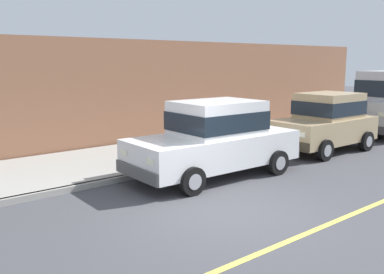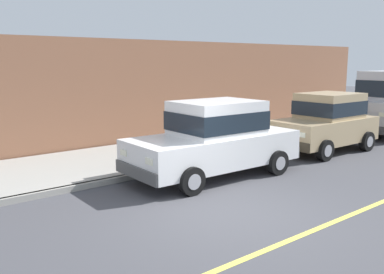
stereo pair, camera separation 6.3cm
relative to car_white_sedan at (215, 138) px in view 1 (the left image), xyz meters
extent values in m
plane|color=#424247|center=(2.14, -1.69, -0.98)|extent=(80.00, 80.00, 0.00)
cube|color=gray|center=(-1.06, -1.69, -0.91)|extent=(0.16, 64.00, 0.14)
cube|color=#99968E|center=(-2.86, -1.69, -0.91)|extent=(3.60, 64.00, 0.14)
cube|color=#E0D64C|center=(3.74, -1.69, -0.98)|extent=(0.12, 57.60, 0.01)
cube|color=white|center=(0.00, -0.04, -0.28)|extent=(1.93, 4.55, 0.76)
cube|color=white|center=(0.00, 0.06, 0.52)|extent=(1.64, 2.14, 0.84)
cube|color=#19232D|center=(0.00, 0.06, 0.45)|extent=(1.68, 2.18, 0.46)
cube|color=#505050|center=(-0.06, -2.24, -0.52)|extent=(1.77, 0.25, 0.28)
cube|color=#505050|center=(0.06, 2.16, -0.52)|extent=(1.77, 0.25, 0.28)
cylinder|color=black|center=(0.86, -1.46, -0.66)|extent=(0.24, 0.65, 0.64)
cylinder|color=#9E9EA3|center=(0.86, -1.46, -0.66)|extent=(0.25, 0.36, 0.35)
cylinder|color=black|center=(-0.94, -1.41, -0.66)|extent=(0.24, 0.65, 0.64)
cylinder|color=#9E9EA3|center=(-0.94, -1.41, -0.66)|extent=(0.25, 0.36, 0.35)
cylinder|color=black|center=(0.94, 1.33, -0.66)|extent=(0.24, 0.65, 0.64)
cylinder|color=#9E9EA3|center=(0.94, 1.33, -0.66)|extent=(0.25, 0.36, 0.35)
cylinder|color=black|center=(-0.86, 1.38, -0.66)|extent=(0.24, 0.65, 0.64)
cylinder|color=#9E9EA3|center=(-0.86, 1.38, -0.66)|extent=(0.25, 0.36, 0.35)
cube|color=#EAEACC|center=(0.49, -2.28, -0.17)|extent=(0.28, 0.09, 0.14)
cube|color=#EAEACC|center=(-0.62, -2.25, -0.17)|extent=(0.28, 0.09, 0.14)
cube|color=tan|center=(-0.02, 4.77, -0.28)|extent=(1.78, 3.73, 0.76)
cube|color=tan|center=(-0.01, 5.02, 0.50)|extent=(1.54, 1.92, 0.80)
cube|color=#19232D|center=(-0.01, 5.02, 0.44)|extent=(1.58, 1.96, 0.44)
cube|color=#3E3527|center=(-0.05, 2.97, -0.52)|extent=(1.69, 0.23, 0.28)
cube|color=#3E3527|center=(0.01, 6.57, -0.52)|extent=(1.69, 0.23, 0.28)
cylinder|color=black|center=(0.82, 3.61, -0.66)|extent=(0.23, 0.64, 0.64)
cylinder|color=#9E9EA3|center=(0.82, 3.61, -0.66)|extent=(0.25, 0.36, 0.35)
cylinder|color=black|center=(-0.90, 3.64, -0.66)|extent=(0.23, 0.64, 0.64)
cylinder|color=#9E9EA3|center=(-0.90, 3.64, -0.66)|extent=(0.25, 0.36, 0.35)
cylinder|color=black|center=(0.86, 5.90, -0.66)|extent=(0.23, 0.64, 0.64)
cylinder|color=#9E9EA3|center=(0.86, 5.90, -0.66)|extent=(0.25, 0.36, 0.35)
cylinder|color=black|center=(-0.86, 5.93, -0.66)|extent=(0.23, 0.64, 0.64)
cylinder|color=#9E9EA3|center=(-0.86, 5.93, -0.66)|extent=(0.25, 0.36, 0.35)
cube|color=#EAEACC|center=(0.49, 2.93, -0.17)|extent=(0.28, 0.08, 0.14)
cube|color=#EAEACC|center=(-0.58, 2.95, -0.17)|extent=(0.28, 0.08, 0.14)
cube|color=#424243|center=(-0.08, 7.60, -0.52)|extent=(1.87, 0.26, 0.28)
cylinder|color=black|center=(-1.00, 8.49, -0.66)|extent=(0.24, 0.65, 0.64)
cylinder|color=#9E9EA3|center=(-1.00, 8.49, -0.66)|extent=(0.25, 0.36, 0.35)
cube|color=#EAEACC|center=(0.51, 7.55, 0.05)|extent=(0.28, 0.09, 0.14)
cube|color=#EAEACC|center=(-0.67, 7.59, 0.05)|extent=(0.28, 0.09, 0.14)
ellipsoid|color=white|center=(-2.64, 0.35, -0.56)|extent=(0.48, 0.35, 0.20)
cylinder|color=white|center=(-2.54, 0.45, -0.75)|extent=(0.05, 0.05, 0.18)
cylinder|color=white|center=(-2.50, 0.34, -0.75)|extent=(0.05, 0.05, 0.18)
cylinder|color=white|center=(-2.79, 0.35, -0.75)|extent=(0.05, 0.05, 0.18)
cylinder|color=white|center=(-2.75, 0.24, -0.75)|extent=(0.05, 0.05, 0.18)
sphere|color=white|center=(-2.38, 0.45, -0.47)|extent=(0.17, 0.17, 0.17)
ellipsoid|color=gray|center=(-2.29, 0.49, -0.49)|extent=(0.13, 0.11, 0.06)
cone|color=white|center=(-2.40, 0.50, -0.39)|extent=(0.06, 0.06, 0.07)
cone|color=white|center=(-2.37, 0.40, -0.39)|extent=(0.06, 0.06, 0.07)
cylinder|color=white|center=(-2.89, 0.25, -0.50)|extent=(0.12, 0.08, 0.13)
cylinder|color=gold|center=(-1.51, 2.61, -0.81)|extent=(0.24, 0.24, 0.06)
cylinder|color=gold|center=(-1.51, 2.61, -0.51)|extent=(0.17, 0.17, 0.55)
sphere|color=gold|center=(-1.51, 2.61, -0.19)|extent=(0.15, 0.15, 0.15)
cylinder|color=gold|center=(-1.63, 2.61, -0.48)|extent=(0.10, 0.07, 0.07)
cylinder|color=gold|center=(-1.39, 2.61, -0.48)|extent=(0.10, 0.07, 0.07)
cube|color=#8C5B42|center=(-4.96, 3.71, 0.83)|extent=(0.50, 20.00, 3.62)
camera|label=1|loc=(7.79, -7.15, 1.93)|focal=39.80mm
camera|label=2|loc=(7.83, -7.11, 1.93)|focal=39.80mm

